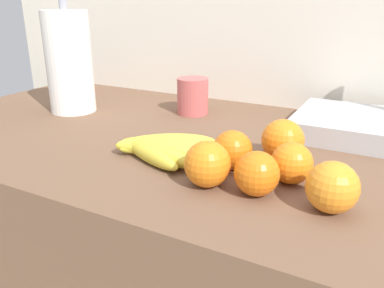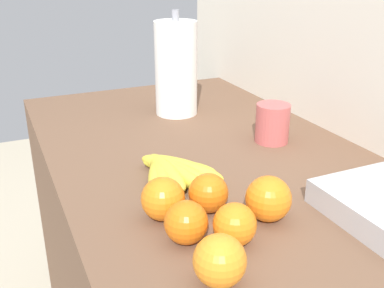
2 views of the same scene
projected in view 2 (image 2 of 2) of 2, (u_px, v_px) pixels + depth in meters
name	position (u px, v px, depth m)	size (l,w,h in m)	color
wall_back	(383.00, 263.00, 1.14)	(2.11, 0.06, 1.30)	silver
banana_bunch	(171.00, 171.00, 0.93)	(0.20, 0.18, 0.04)	gold
orange_back_right	(208.00, 193.00, 0.81)	(0.07, 0.07, 0.07)	orange
orange_right	(235.00, 225.00, 0.72)	(0.07, 0.07, 0.07)	orange
orange_front	(268.00, 199.00, 0.78)	(0.08, 0.08, 0.08)	orange
orange_far_right	(186.00, 222.00, 0.72)	(0.07, 0.07, 0.07)	orange
orange_back_left	(220.00, 261.00, 0.63)	(0.08, 0.08, 0.08)	orange
orange_center	(163.00, 199.00, 0.79)	(0.08, 0.08, 0.08)	orange
paper_towel_roll	(176.00, 69.00, 1.29)	(0.12, 0.12, 0.30)	white
mug	(272.00, 123.00, 1.12)	(0.08, 0.08, 0.10)	#BF5856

